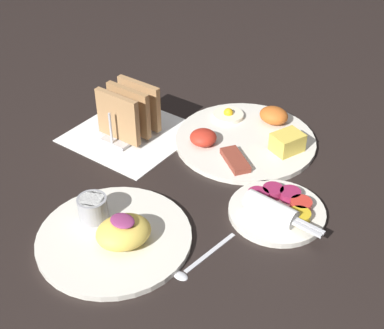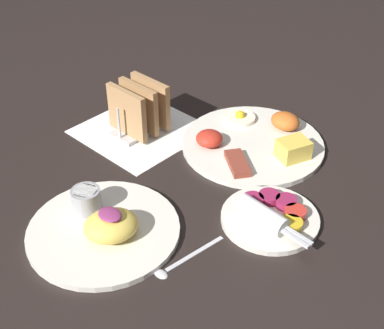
{
  "view_description": "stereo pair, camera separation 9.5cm",
  "coord_description": "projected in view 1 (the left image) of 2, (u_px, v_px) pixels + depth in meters",
  "views": [
    {
      "loc": [
        0.44,
        -0.6,
        0.59
      ],
      "look_at": [
        -0.01,
        0.02,
        0.03
      ],
      "focal_mm": 50.0,
      "sensor_mm": 36.0,
      "label": 1
    },
    {
      "loc": [
        0.51,
        -0.54,
        0.59
      ],
      "look_at": [
        -0.01,
        0.02,
        0.03
      ],
      "focal_mm": 50.0,
      "sensor_mm": 36.0,
      "label": 2
    }
  ],
  "objects": [
    {
      "name": "ground_plane",
      "position": [
        191.0,
        185.0,
        0.95
      ],
      "size": [
        3.0,
        3.0,
        0.0
      ],
      "primitive_type": "plane",
      "color": "black"
    },
    {
      "name": "teaspoon",
      "position": [
        196.0,
        263.0,
        0.8
      ],
      "size": [
        0.03,
        0.13,
        0.01
      ],
      "color": "silver",
      "rests_on": "ground_plane"
    },
    {
      "name": "plate_foreground",
      "position": [
        114.0,
        233.0,
        0.83
      ],
      "size": [
        0.24,
        0.24,
        0.06
      ],
      "color": "silver",
      "rests_on": "ground_plane"
    },
    {
      "name": "toast_rack",
      "position": [
        129.0,
        113.0,
        1.05
      ],
      "size": [
        0.1,
        0.12,
        0.1
      ],
      "color": "#B7B7BC",
      "rests_on": "ground_plane"
    },
    {
      "name": "plate_breakfast",
      "position": [
        247.0,
        137.0,
        1.06
      ],
      "size": [
        0.28,
        0.28,
        0.05
      ],
      "color": "silver",
      "rests_on": "ground_plane"
    },
    {
      "name": "plate_condiments",
      "position": [
        277.0,
        209.0,
        0.88
      ],
      "size": [
        0.17,
        0.16,
        0.04
      ],
      "color": "silver",
      "rests_on": "ground_plane"
    },
    {
      "name": "napkin_flat",
      "position": [
        131.0,
        134.0,
        1.08
      ],
      "size": [
        0.22,
        0.22,
        0.0
      ],
      "color": "white",
      "rests_on": "ground_plane"
    }
  ]
}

